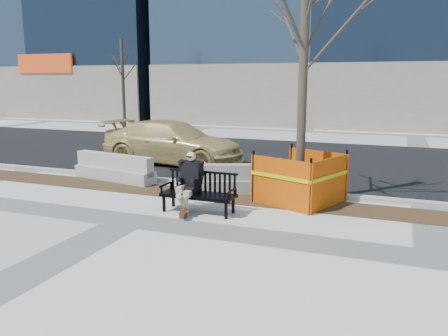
# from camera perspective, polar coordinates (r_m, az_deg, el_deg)

# --- Properties ---
(ground) EXTENTS (120.00, 120.00, 0.00)m
(ground) POSITION_cam_1_polar(r_m,az_deg,el_deg) (10.19, -11.66, -6.43)
(ground) COLOR beige
(ground) RESTS_ON ground
(mulch_strip) EXTENTS (40.00, 1.20, 0.02)m
(mulch_strip) POSITION_cam_1_polar(r_m,az_deg,el_deg) (12.36, -5.15, -3.11)
(mulch_strip) COLOR #47301C
(mulch_strip) RESTS_ON ground
(asphalt_street) EXTENTS (60.00, 10.40, 0.01)m
(asphalt_street) POSITION_cam_1_polar(r_m,az_deg,el_deg) (18.01, 3.60, 1.39)
(asphalt_street) COLOR black
(asphalt_street) RESTS_ON ground
(curb) EXTENTS (60.00, 0.25, 0.12)m
(curb) POSITION_cam_1_polar(r_m,az_deg,el_deg) (13.18, -3.32, -1.94)
(curb) COLOR #9E9B93
(curb) RESTS_ON ground
(bench) EXTENTS (1.77, 0.64, 0.94)m
(bench) POSITION_cam_1_polar(r_m,az_deg,el_deg) (10.57, -3.21, -5.56)
(bench) COLOR black
(bench) RESTS_ON ground
(seated_man) EXTENTS (0.60, 1.00, 1.40)m
(seated_man) POSITION_cam_1_polar(r_m,az_deg,el_deg) (10.71, -4.28, -5.35)
(seated_man) COLOR black
(seated_man) RESTS_ON ground
(tree_fence) EXTENTS (3.41, 3.41, 6.56)m
(tree_fence) POSITION_cam_1_polar(r_m,az_deg,el_deg) (11.61, 9.36, -4.18)
(tree_fence) COLOR #ED5204
(tree_fence) RESTS_ON ground
(sedan) EXTENTS (5.45, 2.50, 1.55)m
(sedan) POSITION_cam_1_polar(r_m,az_deg,el_deg) (16.78, -6.37, 0.61)
(sedan) COLOR tan
(sedan) RESTS_ON ground
(jersey_barrier_left) EXTENTS (2.91, 1.07, 0.82)m
(jersey_barrier_left) POSITION_cam_1_polar(r_m,az_deg,el_deg) (14.24, -13.51, -1.51)
(jersey_barrier_left) COLOR #A4A199
(jersey_barrier_left) RESTS_ON ground
(jersey_barrier_right) EXTENTS (2.77, 1.54, 0.79)m
(jersey_barrier_right) POSITION_cam_1_polar(r_m,az_deg,el_deg) (12.35, 2.32, -3.11)
(jersey_barrier_right) COLOR gray
(jersey_barrier_right) RESTS_ON ground
(far_tree_left) EXTENTS (2.74, 2.74, 5.66)m
(far_tree_left) POSITION_cam_1_polar(r_m,az_deg,el_deg) (27.48, -12.29, 4.49)
(far_tree_left) COLOR #3F3529
(far_tree_left) RESTS_ON ground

